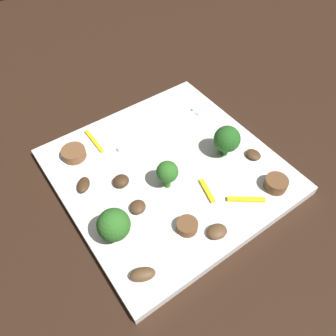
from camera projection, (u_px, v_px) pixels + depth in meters
ground_plane at (168, 175)px, 0.48m from camera, size 1.40×1.40×0.00m
plate at (168, 171)px, 0.47m from camera, size 0.29×0.29×0.01m
fork at (174, 122)px, 0.53m from camera, size 0.18×0.02×0.00m
broccoli_floret_0 at (114, 225)px, 0.37m from camera, size 0.04×0.04×0.05m
broccoli_floret_1 at (227, 139)px, 0.46m from camera, size 0.04×0.04×0.05m
broccoli_floret_2 at (167, 172)px, 0.43m from camera, size 0.03×0.03×0.04m
sausage_slice_0 at (187, 226)px, 0.40m from camera, size 0.03×0.03×0.01m
sausage_slice_1 at (74, 153)px, 0.48m from camera, size 0.04×0.04×0.01m
sausage_slice_2 at (276, 184)px, 0.44m from camera, size 0.04×0.04×0.02m
mushroom_0 at (253, 155)px, 0.48m from camera, size 0.02×0.02×0.01m
mushroom_1 at (143, 274)px, 0.36m from camera, size 0.03×0.03×0.01m
mushroom_2 at (138, 207)px, 0.42m from camera, size 0.03×0.03×0.01m
mushroom_3 at (83, 185)px, 0.44m from camera, size 0.03×0.03×0.01m
mushroom_4 at (217, 231)px, 0.40m from camera, size 0.03×0.02×0.01m
mushroom_5 at (121, 181)px, 0.44m from camera, size 0.02×0.02×0.01m
pepper_strip_1 at (246, 199)px, 0.43m from camera, size 0.04×0.03×0.00m
pepper_strip_2 at (207, 191)px, 0.44m from camera, size 0.02×0.04×0.00m
pepper_strip_3 at (94, 141)px, 0.50m from camera, size 0.01×0.05×0.00m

